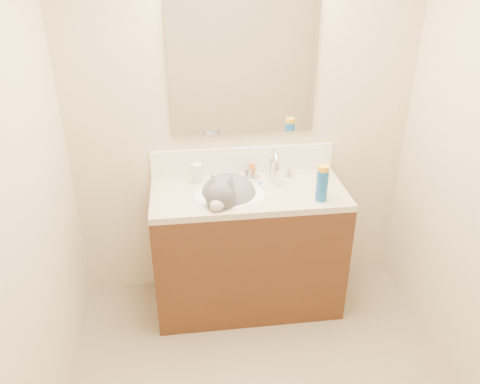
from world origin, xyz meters
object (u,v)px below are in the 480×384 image
object	(u,v)px
cat	(228,196)
pill_bottle	(197,173)
faucet	(274,167)
spray_can	(322,185)
silver_jar	(249,173)
basin	(230,204)
vanity_cabinet	(248,251)
amber_bottle	(252,170)

from	to	relation	value
cat	pill_bottle	bearing A→B (deg)	154.29
cat	pill_bottle	world-z (taller)	cat
faucet	spray_can	bearing A→B (deg)	-53.75
silver_jar	spray_can	bearing A→B (deg)	-43.71
basin	vanity_cabinet	bearing A→B (deg)	14.04
amber_bottle	pill_bottle	bearing A→B (deg)	-174.69
vanity_cabinet	spray_can	distance (m)	0.70
pill_bottle	spray_can	bearing A→B (deg)	-25.08
vanity_cabinet	pill_bottle	distance (m)	0.62
cat	silver_jar	xyz separation A→B (m)	(0.16, 0.22, 0.04)
pill_bottle	spray_can	size ratio (longest dim) A/B	0.64
pill_bottle	amber_bottle	distance (m)	0.36
vanity_cabinet	faucet	world-z (taller)	faucet
faucet	vanity_cabinet	bearing A→B (deg)	-142.71
faucet	amber_bottle	world-z (taller)	faucet
amber_bottle	spray_can	distance (m)	0.51
spray_can	pill_bottle	bearing A→B (deg)	154.92
cat	amber_bottle	size ratio (longest dim) A/B	5.59
basin	spray_can	size ratio (longest dim) A/B	2.37
pill_bottle	spray_can	xyz separation A→B (m)	(0.72, -0.34, 0.03)
faucet	cat	xyz separation A→B (m)	(-0.31, -0.17, -0.10)
cat	amber_bottle	xyz separation A→B (m)	(0.19, 0.23, 0.06)
faucet	amber_bottle	distance (m)	0.15
amber_bottle	faucet	bearing A→B (deg)	-25.16
vanity_cabinet	silver_jar	size ratio (longest dim) A/B	18.60
pill_bottle	silver_jar	xyz separation A→B (m)	(0.34, 0.03, -0.03)
basin	amber_bottle	bearing A→B (deg)	52.71
faucet	pill_bottle	size ratio (longest dim) A/B	2.29
vanity_cabinet	pill_bottle	bearing A→B (deg)	152.26
pill_bottle	basin	bearing A→B (deg)	-45.45
silver_jar	amber_bottle	world-z (taller)	amber_bottle
spray_can	basin	bearing A→B (deg)	164.86
basin	spray_can	xyz separation A→B (m)	(0.53, -0.14, 0.17)
cat	amber_bottle	bearing A→B (deg)	72.25
silver_jar	cat	bearing A→B (deg)	-126.01
cat	vanity_cabinet	bearing A→B (deg)	34.06
vanity_cabinet	faucet	size ratio (longest dim) A/B	4.29
basin	cat	xyz separation A→B (m)	(-0.01, 0.00, 0.06)
vanity_cabinet	amber_bottle	distance (m)	0.54
amber_bottle	basin	bearing A→B (deg)	-127.29
basin	pill_bottle	distance (m)	0.30
basin	pill_bottle	size ratio (longest dim) A/B	3.67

